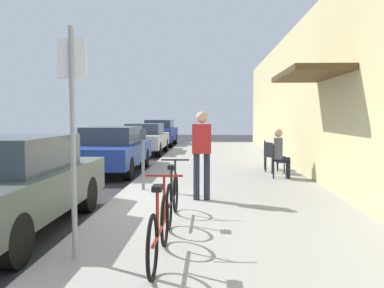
% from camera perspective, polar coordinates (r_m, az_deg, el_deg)
% --- Properties ---
extents(ground_plane, '(60.00, 60.00, 0.00)m').
position_cam_1_polar(ground_plane, '(7.63, -12.24, -9.28)').
color(ground_plane, '#2D2D30').
extents(sidewalk_slab, '(4.50, 32.00, 0.12)m').
position_cam_1_polar(sidewalk_slab, '(9.33, 4.62, -6.40)').
color(sidewalk_slab, '#9E9B93').
rests_on(sidewalk_slab, ground_plane).
extents(building_facade, '(1.40, 32.00, 4.50)m').
position_cam_1_polar(building_facade, '(9.57, 19.28, 6.84)').
color(building_facade, beige).
rests_on(building_facade, ground_plane).
extents(parked_car_0, '(1.80, 4.40, 1.43)m').
position_cam_1_polar(parked_car_0, '(6.65, -24.61, -5.06)').
color(parked_car_0, '#47514C').
rests_on(parked_car_0, ground_plane).
extents(parked_car_1, '(1.80, 4.40, 1.40)m').
position_cam_1_polar(parked_car_1, '(12.63, -11.21, -0.71)').
color(parked_car_1, navy).
rests_on(parked_car_1, ground_plane).
extents(parked_car_2, '(1.80, 4.40, 1.39)m').
position_cam_1_polar(parked_car_2, '(18.70, -6.64, 0.82)').
color(parked_car_2, '#B7B7BC').
rests_on(parked_car_2, ground_plane).
extents(parked_car_3, '(1.80, 4.40, 1.50)m').
position_cam_1_polar(parked_car_3, '(23.89, -4.59, 1.64)').
color(parked_car_3, navy).
rests_on(parked_car_3, ground_plane).
extents(parking_meter, '(0.12, 0.10, 1.32)m').
position_cam_1_polar(parking_meter, '(8.94, -6.88, -1.52)').
color(parking_meter, slate).
rests_on(parking_meter, sidewalk_slab).
extents(street_sign, '(0.32, 0.06, 2.60)m').
position_cam_1_polar(street_sign, '(4.71, -16.37, 2.62)').
color(street_sign, gray).
rests_on(street_sign, sidewalk_slab).
extents(bicycle_0, '(0.46, 1.71, 0.90)m').
position_cam_1_polar(bicycle_0, '(4.62, -4.59, -11.84)').
color(bicycle_0, black).
rests_on(bicycle_0, sidewalk_slab).
extents(bicycle_1, '(0.46, 1.71, 0.90)m').
position_cam_1_polar(bicycle_1, '(6.35, -2.74, -7.47)').
color(bicycle_1, black).
rests_on(bicycle_1, sidewalk_slab).
extents(cafe_chair_0, '(0.49, 0.49, 0.87)m').
position_cam_1_polar(cafe_chair_0, '(10.81, 11.95, -2.03)').
color(cafe_chair_0, black).
rests_on(cafe_chair_0, sidewalk_slab).
extents(seated_patron_0, '(0.46, 0.40, 1.29)m').
position_cam_1_polar(seated_patron_0, '(10.79, 12.28, -1.02)').
color(seated_patron_0, '#232838').
rests_on(seated_patron_0, sidewalk_slab).
extents(cafe_chair_1, '(0.56, 0.56, 0.87)m').
position_cam_1_polar(cafe_chair_1, '(11.75, 11.22, -1.55)').
color(cafe_chair_1, black).
rests_on(cafe_chair_1, sidewalk_slab).
extents(cafe_chair_2, '(0.48, 0.48, 0.87)m').
position_cam_1_polar(cafe_chair_2, '(12.51, 10.68, -1.21)').
color(cafe_chair_2, black).
rests_on(cafe_chair_2, sidewalk_slab).
extents(pedestrian_standing, '(0.36, 0.22, 1.70)m').
position_cam_1_polar(pedestrian_standing, '(7.77, 1.37, -0.59)').
color(pedestrian_standing, '#232838').
rests_on(pedestrian_standing, sidewalk_slab).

